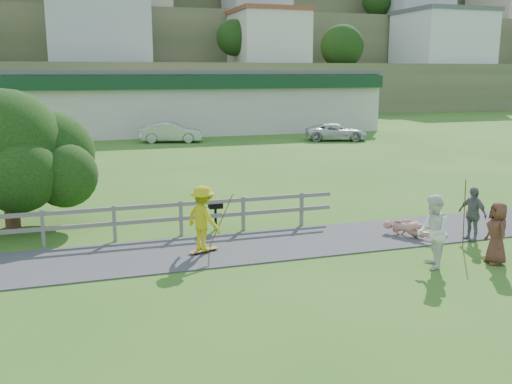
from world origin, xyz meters
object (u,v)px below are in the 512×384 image
(tree, at_px, (9,177))
(bbq, at_px, (216,215))
(skater_fallen, at_px, (408,228))
(spectator_b, at_px, (472,214))
(spectator_a, at_px, (433,232))
(spectator_c, at_px, (497,233))
(car_silver, at_px, (171,132))
(car_white, at_px, (336,132))
(skater_rider, at_px, (203,222))

(tree, bearing_deg, bbq, -20.72)
(skater_fallen, bearing_deg, spectator_b, -61.08)
(spectator_b, height_order, bbq, spectator_b)
(spectator_b, relative_size, tree, 0.28)
(skater_fallen, xyz_separation_m, spectator_b, (1.63, -0.83, 0.53))
(spectator_a, distance_m, tree, 13.08)
(spectator_c, relative_size, car_silver, 0.38)
(spectator_c, height_order, car_white, spectator_c)
(car_silver, bearing_deg, spectator_c, -159.75)
(skater_rider, xyz_separation_m, spectator_b, (7.93, -1.21, -0.09))
(car_white, bearing_deg, spectator_a, 176.02)
(spectator_c, bearing_deg, car_white, 176.80)
(bbq, bearing_deg, spectator_b, -24.65)
(skater_fallen, bearing_deg, skater_rider, 142.55)
(spectator_a, bearing_deg, spectator_b, 148.95)
(car_white, height_order, tree, tree)
(car_white, height_order, bbq, car_white)
(skater_rider, xyz_separation_m, spectator_a, (5.34, -2.94, 0.05))
(spectator_a, height_order, spectator_b, spectator_a)
(spectator_a, height_order, tree, tree)
(skater_rider, distance_m, car_silver, 26.19)
(spectator_b, bearing_deg, car_silver, 175.68)
(spectator_c, distance_m, tree, 14.73)
(spectator_a, xyz_separation_m, car_white, (9.94, 26.34, -0.33))
(car_silver, distance_m, tree, 23.10)
(car_silver, height_order, car_white, car_silver)
(spectator_c, bearing_deg, spectator_a, -83.82)
(spectator_c, distance_m, car_white, 27.80)
(car_silver, xyz_separation_m, bbq, (-2.53, -23.71, -0.25))
(tree, bearing_deg, spectator_c, -32.02)
(car_white, bearing_deg, spectator_b, -179.94)
(skater_fallen, distance_m, spectator_b, 1.91)
(spectator_a, bearing_deg, bbq, -114.38)
(skater_fallen, distance_m, spectator_a, 2.82)
(spectator_a, relative_size, spectator_b, 1.17)
(spectator_a, bearing_deg, skater_fallen, -175.25)
(skater_fallen, xyz_separation_m, spectator_a, (-0.95, -2.57, 0.67))
(skater_rider, xyz_separation_m, spectator_c, (7.14, -3.18, -0.08))
(spectator_c, relative_size, car_white, 0.37)
(tree, relative_size, bbq, 6.04)
(spectator_a, xyz_separation_m, car_silver, (-1.91, 28.91, -0.23))
(skater_rider, bearing_deg, car_silver, -37.07)
(spectator_c, bearing_deg, skater_fallen, -149.35)
(skater_rider, relative_size, bbq, 1.92)
(spectator_a, height_order, car_white, spectator_a)
(skater_fallen, bearing_deg, spectator_a, -144.43)
(skater_rider, height_order, tree, tree)
(skater_fallen, height_order, spectator_b, spectator_b)
(tree, xyz_separation_m, bbq, (6.22, -2.35, -1.18))
(spectator_a, bearing_deg, tree, -100.18)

